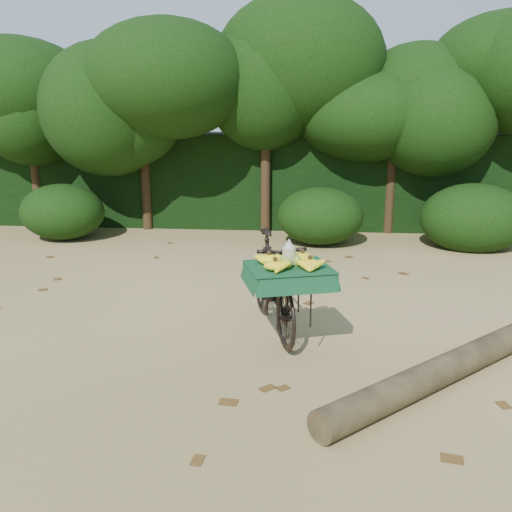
{
  "coord_description": "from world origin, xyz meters",
  "views": [
    {
      "loc": [
        1.24,
        -4.74,
        2.12
      ],
      "look_at": [
        0.79,
        0.17,
        0.85
      ],
      "focal_mm": 38.0,
      "sensor_mm": 36.0,
      "label": 1
    }
  ],
  "objects": [
    {
      "name": "ground",
      "position": [
        0.0,
        0.0,
        0.0
      ],
      "size": [
        80.0,
        80.0,
        0.0
      ],
      "primitive_type": "plane",
      "color": "tan",
      "rests_on": "ground"
    },
    {
      "name": "vendor_bicycle",
      "position": [
        0.94,
        0.43,
        0.51
      ],
      "size": [
        1.08,
        1.83,
        1.01
      ],
      "rotation": [
        0.0,
        0.0,
        0.3
      ],
      "color": "black",
      "rests_on": "ground"
    },
    {
      "name": "fallen_log",
      "position": [
        2.59,
        -0.4,
        0.12
      ],
      "size": [
        2.61,
        2.43,
        0.24
      ],
      "primitive_type": "cylinder",
      "rotation": [
        1.57,
        0.0,
        -0.83
      ],
      "color": "brown",
      "rests_on": "ground"
    },
    {
      "name": "hedge_backdrop",
      "position": [
        0.0,
        6.3,
        0.9
      ],
      "size": [
        26.0,
        1.8,
        1.8
      ],
      "primitive_type": "cube",
      "color": "black",
      "rests_on": "ground"
    },
    {
      "name": "tree_row",
      "position": [
        -0.65,
        5.5,
        2.0
      ],
      "size": [
        14.5,
        2.0,
        4.0
      ],
      "primitive_type": null,
      "color": "black",
      "rests_on": "ground"
    },
    {
      "name": "bush_clumps",
      "position": [
        0.5,
        4.3,
        0.45
      ],
      "size": [
        8.8,
        1.7,
        0.9
      ],
      "primitive_type": null,
      "color": "black",
      "rests_on": "ground"
    },
    {
      "name": "leaf_litter",
      "position": [
        0.0,
        0.65,
        0.01
      ],
      "size": [
        7.0,
        7.3,
        0.01
      ],
      "primitive_type": null,
      "color": "#553716",
      "rests_on": "ground"
    }
  ]
}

